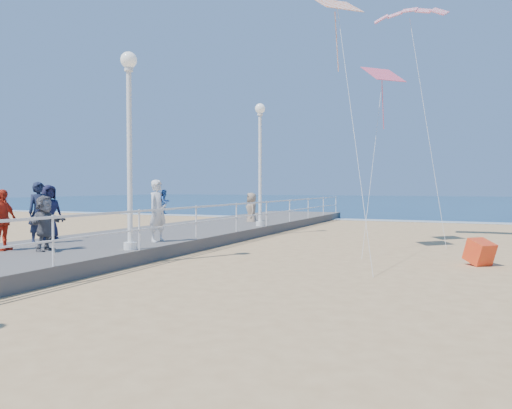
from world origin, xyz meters
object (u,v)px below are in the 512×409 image
at_px(lamp_post_far, 260,151).
at_px(spectator_0, 40,213).
at_px(box_kite, 480,254).
at_px(woman_holding_toddler, 158,211).
at_px(toddler_held, 165,202).
at_px(spectator_5, 45,223).
at_px(spectator_3, 2,220).
at_px(spectator_4, 49,212).
at_px(lamp_post_mid, 129,129).
at_px(beach_walker_c, 251,211).

relative_size(lamp_post_far, spectator_0, 2.87).
bearing_deg(box_kite, woman_holding_toddler, 144.52).
height_order(toddler_held, spectator_5, toddler_held).
relative_size(spectator_3, spectator_4, 0.92).
xyz_separation_m(spectator_0, spectator_4, (-0.62, 0.95, -0.04)).
bearing_deg(spectator_0, lamp_post_mid, -67.74).
bearing_deg(spectator_5, lamp_post_mid, -70.75).
height_order(toddler_held, spectator_4, spectator_4).
bearing_deg(spectator_4, spectator_0, -127.52).
bearing_deg(beach_walker_c, lamp_post_mid, -28.92).
xyz_separation_m(lamp_post_mid, box_kite, (8.70, 3.52, -3.36)).
bearing_deg(lamp_post_mid, box_kite, 22.05).
bearing_deg(lamp_post_far, spectator_5, -100.81).
distance_m(spectator_0, spectator_3, 1.74).
distance_m(lamp_post_far, spectator_4, 9.20).
relative_size(woman_holding_toddler, spectator_4, 1.08).
height_order(spectator_0, spectator_3, spectator_0).
bearing_deg(lamp_post_mid, woman_holding_toddler, 102.46).
relative_size(lamp_post_far, woman_holding_toddler, 2.77).
distance_m(spectator_3, beach_walker_c, 13.07).
bearing_deg(spectator_3, spectator_4, 14.49).
height_order(lamp_post_mid, spectator_5, lamp_post_mid).
bearing_deg(toddler_held, woman_holding_toddler, 144.07).
bearing_deg(spectator_5, toddler_held, -38.14).
relative_size(lamp_post_far, spectator_5, 3.59).
xyz_separation_m(toddler_held, spectator_0, (-3.19, -1.92, -0.30)).
bearing_deg(toddler_held, spectator_4, 113.41).
xyz_separation_m(beach_walker_c, box_kite, (10.20, -7.93, -0.61)).
height_order(toddler_held, spectator_3, spectator_3).
height_order(woman_holding_toddler, beach_walker_c, woman_holding_toddler).
height_order(lamp_post_mid, box_kite, lamp_post_mid).
bearing_deg(spectator_0, toddler_held, -34.16).
xyz_separation_m(spectator_3, spectator_4, (-1.06, 2.62, 0.07)).
height_order(lamp_post_mid, toddler_held, lamp_post_mid).
bearing_deg(beach_walker_c, spectator_5, -38.34).
distance_m(spectator_0, box_kite, 12.66).
distance_m(lamp_post_far, beach_walker_c, 3.98).
height_order(spectator_0, box_kite, spectator_0).
distance_m(lamp_post_mid, lamp_post_far, 9.00).
distance_m(toddler_held, beach_walker_c, 9.49).
distance_m(spectator_0, spectator_4, 1.13).
distance_m(spectator_0, spectator_5, 1.99).
bearing_deg(toddler_held, spectator_5, 161.56).
bearing_deg(box_kite, spectator_4, 145.30).
xyz_separation_m(spectator_4, spectator_5, (2.15, -2.21, -0.15)).
xyz_separation_m(spectator_3, beach_walker_c, (1.51, 12.98, -0.31)).
height_order(toddler_held, box_kite, toddler_held).
bearing_deg(spectator_5, woman_holding_toddler, -37.06).
relative_size(toddler_held, beach_walker_c, 0.42).
bearing_deg(spectator_0, lamp_post_far, 3.43).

